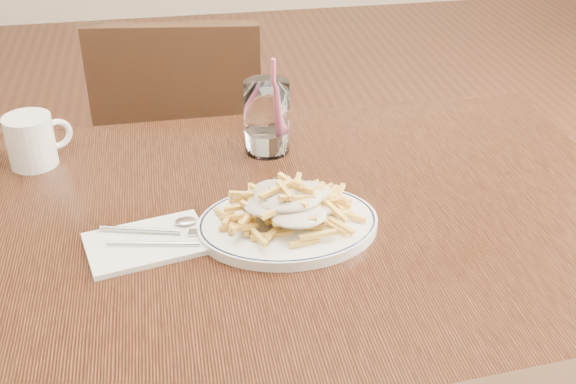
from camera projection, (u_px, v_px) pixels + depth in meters
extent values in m
cube|color=black|center=(286.00, 227.00, 1.18)|extent=(1.20, 0.80, 0.04)
cylinder|color=black|center=(13.00, 306.00, 1.59)|extent=(0.05, 0.05, 0.71)
cylinder|color=black|center=(483.00, 253.00, 1.76)|extent=(0.05, 0.05, 0.71)
cube|color=black|center=(190.00, 165.00, 2.02)|extent=(0.46, 0.46, 0.04)
cube|color=black|center=(178.00, 114.00, 1.74)|extent=(0.41, 0.09, 0.44)
cylinder|color=black|center=(254.00, 197.00, 2.28)|extent=(0.03, 0.03, 0.39)
cylinder|color=black|center=(144.00, 199.00, 2.27)|extent=(0.03, 0.03, 0.39)
cylinder|color=black|center=(254.00, 262.00, 1.99)|extent=(0.03, 0.03, 0.39)
cylinder|color=black|center=(128.00, 266.00, 1.97)|extent=(0.03, 0.03, 0.39)
torus|color=black|center=(288.00, 222.00, 1.13)|extent=(0.33, 0.33, 0.01)
ellipsoid|color=beige|center=(288.00, 195.00, 1.11)|extent=(0.17, 0.14, 0.02)
cube|color=white|center=(147.00, 243.00, 1.10)|extent=(0.20, 0.15, 0.01)
cylinder|color=white|center=(267.00, 117.00, 1.34)|extent=(0.08, 0.08, 0.14)
cylinder|color=white|center=(267.00, 139.00, 1.36)|extent=(0.08, 0.08, 0.04)
cylinder|color=#E05580|center=(273.00, 101.00, 1.33)|extent=(0.01, 0.05, 0.18)
cylinder|color=white|center=(31.00, 141.00, 1.30)|extent=(0.09, 0.09, 0.10)
torus|color=white|center=(57.00, 134.00, 1.33)|extent=(0.06, 0.04, 0.06)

